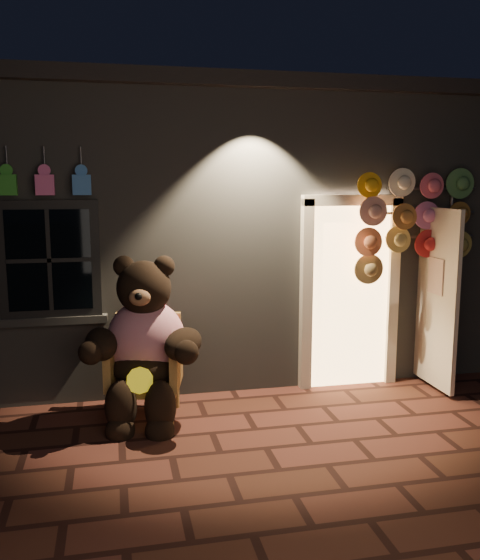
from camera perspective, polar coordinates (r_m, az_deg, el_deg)
name	(u,v)px	position (r m, az deg, el deg)	size (l,w,h in m)	color
ground	(266,448)	(5.45, 2.55, -15.86)	(60.00, 60.00, 0.00)	#542720
shop_building	(199,223)	(8.87, -3.93, 5.53)	(7.30, 5.95, 3.51)	slate
wicker_armchair	(146,366)	(6.06, -9.01, -8.21)	(0.80, 0.75, 1.01)	#AF8743
teddy_bear	(145,345)	(5.86, -9.17, -6.17)	(1.22, 1.06, 1.71)	#B0123A
hat_rack	(414,220)	(6.89, 16.44, 5.60)	(1.46, 0.22, 2.46)	#59595E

